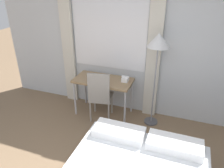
% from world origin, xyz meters
% --- Properties ---
extents(wall_back_with_window, '(5.58, 0.13, 2.70)m').
position_xyz_m(wall_back_with_window, '(-0.06, 2.69, 1.35)').
color(wall_back_with_window, silver).
rests_on(wall_back_with_window, ground_plane).
extents(desk, '(1.07, 0.53, 0.73)m').
position_xyz_m(desk, '(-0.54, 2.34, 0.66)').
color(desk, '#937551').
rests_on(desk, ground_plane).
extents(desk_chair, '(0.46, 0.46, 0.98)m').
position_xyz_m(desk_chair, '(-0.51, 2.12, 0.54)').
color(desk_chair, gray).
rests_on(desk_chair, ground_plane).
extents(standing_lamp, '(0.36, 0.36, 1.66)m').
position_xyz_m(standing_lamp, '(0.40, 2.35, 1.45)').
color(standing_lamp, '#4C4C51').
rests_on(standing_lamp, ground_plane).
extents(telephone, '(0.13, 0.14, 0.10)m').
position_xyz_m(telephone, '(-0.13, 2.41, 0.77)').
color(telephone, white).
rests_on(telephone, desk).
extents(book, '(0.23, 0.21, 0.02)m').
position_xyz_m(book, '(-0.69, 2.28, 0.74)').
color(book, '#4C4238').
rests_on(book, desk).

